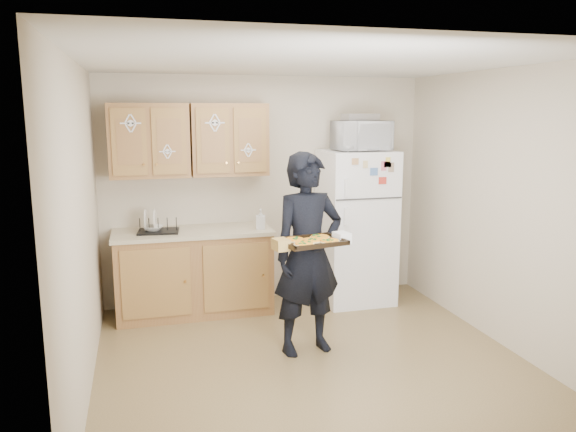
{
  "coord_description": "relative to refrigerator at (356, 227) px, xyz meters",
  "views": [
    {
      "loc": [
        -1.36,
        -4.3,
        2.12
      ],
      "look_at": [
        -0.1,
        0.45,
        1.2
      ],
      "focal_mm": 35.0,
      "sensor_mm": 36.0,
      "label": 1
    }
  ],
  "objects": [
    {
      "name": "floor",
      "position": [
        -0.95,
        -1.43,
        -0.85
      ],
      "size": [
        3.6,
        3.6,
        0.0
      ],
      "primitive_type": "plane",
      "color": "brown",
      "rests_on": "ground"
    },
    {
      "name": "ceiling",
      "position": [
        -0.95,
        -1.43,
        1.65
      ],
      "size": [
        3.6,
        3.6,
        0.0
      ],
      "primitive_type": "plane",
      "color": "silver",
      "rests_on": "wall_back"
    },
    {
      "name": "wall_back",
      "position": [
        -0.95,
        0.37,
        0.4
      ],
      "size": [
        3.6,
        0.04,
        2.5
      ],
      "primitive_type": "cube",
      "color": "beige",
      "rests_on": "floor"
    },
    {
      "name": "wall_front",
      "position": [
        -0.95,
        -3.23,
        0.4
      ],
      "size": [
        3.6,
        0.04,
        2.5
      ],
      "primitive_type": "cube",
      "color": "beige",
      "rests_on": "floor"
    },
    {
      "name": "wall_left",
      "position": [
        -2.75,
        -1.43,
        0.4
      ],
      "size": [
        0.04,
        3.6,
        2.5
      ],
      "primitive_type": "cube",
      "color": "beige",
      "rests_on": "floor"
    },
    {
      "name": "wall_right",
      "position": [
        0.85,
        -1.43,
        0.4
      ],
      "size": [
        0.04,
        3.6,
        2.5
      ],
      "primitive_type": "cube",
      "color": "beige",
      "rests_on": "floor"
    },
    {
      "name": "refrigerator",
      "position": [
        0.0,
        0.0,
        0.0
      ],
      "size": [
        0.75,
        0.7,
        1.7
      ],
      "primitive_type": "cube",
      "color": "white",
      "rests_on": "floor"
    },
    {
      "name": "base_cabinet",
      "position": [
        -1.8,
        0.05,
        -0.42
      ],
      "size": [
        1.6,
        0.6,
        0.86
      ],
      "primitive_type": "cube",
      "color": "brown",
      "rests_on": "floor"
    },
    {
      "name": "countertop",
      "position": [
        -1.8,
        0.05,
        0.03
      ],
      "size": [
        1.64,
        0.64,
        0.04
      ],
      "primitive_type": "cube",
      "color": "#C1B894",
      "rests_on": "base_cabinet"
    },
    {
      "name": "upper_cab_left",
      "position": [
        -2.2,
        0.18,
        0.98
      ],
      "size": [
        0.8,
        0.33,
        0.75
      ],
      "primitive_type": "cube",
      "color": "brown",
      "rests_on": "wall_back"
    },
    {
      "name": "upper_cab_right",
      "position": [
        -1.38,
        0.18,
        0.98
      ],
      "size": [
        0.8,
        0.33,
        0.75
      ],
      "primitive_type": "cube",
      "color": "brown",
      "rests_on": "wall_back"
    },
    {
      "name": "cereal_box",
      "position": [
        0.52,
        0.24,
        -0.69
      ],
      "size": [
        0.2,
        0.07,
        0.32
      ],
      "primitive_type": "cube",
      "color": "gold",
      "rests_on": "floor"
    },
    {
      "name": "person",
      "position": [
        -0.92,
        -1.18,
        0.04
      ],
      "size": [
        0.72,
        0.54,
        1.78
      ],
      "primitive_type": "imported",
      "rotation": [
        0.0,
        0.0,
        0.19
      ],
      "color": "black",
      "rests_on": "floor"
    },
    {
      "name": "baking_tray",
      "position": [
        -0.98,
        -1.48,
        0.22
      ],
      "size": [
        0.56,
        0.45,
        0.04
      ],
      "primitive_type": "cube",
      "rotation": [
        0.0,
        0.0,
        0.19
      ],
      "color": "black",
      "rests_on": "person"
    },
    {
      "name": "pizza_front_left",
      "position": [
        -1.07,
        -1.58,
        0.24
      ],
      "size": [
        0.17,
        0.17,
        0.02
      ],
      "primitive_type": "cylinder",
      "color": "orange",
      "rests_on": "baking_tray"
    },
    {
      "name": "pizza_front_right",
      "position": [
        -0.85,
        -1.54,
        0.24
      ],
      "size": [
        0.17,
        0.17,
        0.02
      ],
      "primitive_type": "cylinder",
      "color": "orange",
      "rests_on": "baking_tray"
    },
    {
      "name": "pizza_back_left",
      "position": [
        -1.11,
        -1.42,
        0.24
      ],
      "size": [
        0.17,
        0.17,
        0.02
      ],
      "primitive_type": "cylinder",
      "color": "orange",
      "rests_on": "baking_tray"
    },
    {
      "name": "pizza_back_right",
      "position": [
        -0.88,
        -1.37,
        0.24
      ],
      "size": [
        0.17,
        0.17,
        0.02
      ],
      "primitive_type": "cylinder",
      "color": "orange",
      "rests_on": "baking_tray"
    },
    {
      "name": "pizza_center",
      "position": [
        -0.98,
        -1.48,
        0.24
      ],
      "size": [
        0.17,
        0.17,
        0.02
      ],
      "primitive_type": "cylinder",
      "color": "orange",
      "rests_on": "baking_tray"
    },
    {
      "name": "microwave",
      "position": [
        0.02,
        -0.05,
        1.01
      ],
      "size": [
        0.61,
        0.44,
        0.32
      ],
      "primitive_type": "imported",
      "rotation": [
        0.0,
        0.0,
        0.08
      ],
      "color": "white",
      "rests_on": "refrigerator"
    },
    {
      "name": "foil_pan",
      "position": [
        0.01,
        -0.02,
        1.21
      ],
      "size": [
        0.36,
        0.25,
        0.08
      ],
      "primitive_type": "cube",
      "rotation": [
        0.0,
        0.0,
        0.02
      ],
      "color": "#AAA9B0",
      "rests_on": "microwave"
    },
    {
      "name": "dish_rack",
      "position": [
        -2.15,
        0.04,
        0.13
      ],
      "size": [
        0.44,
        0.35,
        0.16
      ],
      "primitive_type": "cube",
      "rotation": [
        0.0,
        0.0,
        -0.12
      ],
      "color": "black",
      "rests_on": "countertop"
    },
    {
      "name": "bowl",
      "position": [
        -2.2,
        0.04,
        0.09
      ],
      "size": [
        0.24,
        0.24,
        0.05
      ],
      "primitive_type": "imported",
      "rotation": [
        0.0,
        0.0,
        -0.31
      ],
      "color": "silver",
      "rests_on": "dish_rack"
    },
    {
      "name": "soap_bottle",
      "position": [
        -1.1,
        -0.07,
        0.16
      ],
      "size": [
        0.11,
        0.12,
        0.21
      ],
      "primitive_type": "imported",
      "rotation": [
        0.0,
        0.0,
        -0.22
      ],
      "color": "white",
      "rests_on": "countertop"
    }
  ]
}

